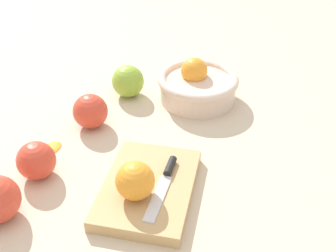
% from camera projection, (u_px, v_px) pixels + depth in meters
% --- Properties ---
extents(ground_plane, '(2.40, 2.40, 0.00)m').
position_uv_depth(ground_plane, '(144.00, 139.00, 0.87)').
color(ground_plane, beige).
extents(bowl, '(0.19, 0.19, 0.10)m').
position_uv_depth(bowl, '(197.00, 85.00, 0.98)').
color(bowl, beige).
rests_on(bowl, ground_plane).
extents(cutting_board, '(0.22, 0.16, 0.02)m').
position_uv_depth(cutting_board, '(148.00, 188.00, 0.73)').
color(cutting_board, tan).
rests_on(cutting_board, ground_plane).
extents(orange_on_board, '(0.07, 0.07, 0.07)m').
position_uv_depth(orange_on_board, '(135.00, 181.00, 0.68)').
color(orange_on_board, orange).
rests_on(orange_on_board, cutting_board).
extents(knife, '(0.16, 0.03, 0.01)m').
position_uv_depth(knife, '(165.00, 179.00, 0.72)').
color(knife, silver).
rests_on(knife, cutting_board).
extents(apple_front_center, '(0.08, 0.08, 0.08)m').
position_uv_depth(apple_front_center, '(90.00, 111.00, 0.88)').
color(apple_front_center, '#D6422D').
rests_on(apple_front_center, ground_plane).
extents(apple_front_left, '(0.08, 0.08, 0.08)m').
position_uv_depth(apple_front_left, '(128.00, 81.00, 0.99)').
color(apple_front_left, '#8EB738').
rests_on(apple_front_left, ground_plane).
extents(apple_front_right_2, '(0.07, 0.07, 0.07)m').
position_uv_depth(apple_front_right_2, '(36.00, 160.00, 0.75)').
color(apple_front_right_2, '#D6422D').
rests_on(apple_front_right_2, ground_plane).
extents(citrus_peel, '(0.06, 0.05, 0.01)m').
position_uv_depth(citrus_peel, '(51.00, 147.00, 0.84)').
color(citrus_peel, orange).
rests_on(citrus_peel, ground_plane).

